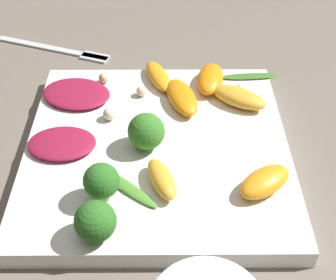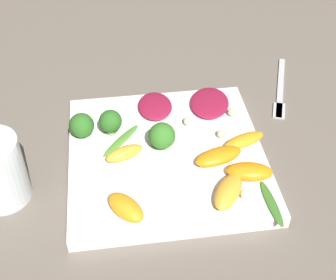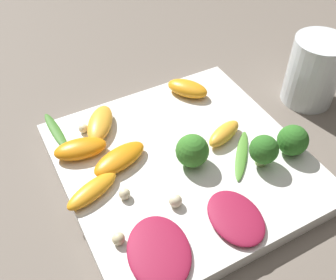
% 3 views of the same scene
% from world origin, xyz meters
% --- Properties ---
extents(ground_plane, '(2.40, 2.40, 0.00)m').
position_xyz_m(ground_plane, '(0.00, 0.00, 0.00)').
color(ground_plane, '#6B6056').
extents(plate, '(0.30, 0.30, 0.02)m').
position_xyz_m(plate, '(0.00, 0.00, 0.01)').
color(plate, white).
rests_on(plate, ground_plane).
extents(drinking_glass, '(0.08, 0.08, 0.11)m').
position_xyz_m(drinking_glass, '(-0.04, 0.25, 0.05)').
color(drinking_glass, white).
rests_on(drinking_glass, ground_plane).
extents(radicchio_leaf_0, '(0.08, 0.06, 0.01)m').
position_xyz_m(radicchio_leaf_0, '(0.11, 0.01, 0.03)').
color(radicchio_leaf_0, maroon).
rests_on(radicchio_leaf_0, plate).
extents(radicchio_leaf_1, '(0.10, 0.09, 0.01)m').
position_xyz_m(radicchio_leaf_1, '(0.11, -0.09, 0.03)').
color(radicchio_leaf_1, maroon).
rests_on(radicchio_leaf_1, plate).
extents(orange_segment_0, '(0.05, 0.08, 0.02)m').
position_xyz_m(orange_segment_0, '(-0.03, -0.08, 0.03)').
color(orange_segment_0, orange).
rests_on(orange_segment_0, plate).
extents(orange_segment_1, '(0.08, 0.07, 0.02)m').
position_xyz_m(orange_segment_1, '(-0.10, -0.07, 0.03)').
color(orange_segment_1, '#FCAD33').
rests_on(orange_segment_1, plate).
extents(orange_segment_2, '(0.05, 0.07, 0.02)m').
position_xyz_m(orange_segment_2, '(-0.07, -0.11, 0.03)').
color(orange_segment_2, orange).
rests_on(orange_segment_2, plate).
extents(orange_segment_3, '(0.07, 0.06, 0.02)m').
position_xyz_m(orange_segment_3, '(-0.11, 0.07, 0.03)').
color(orange_segment_3, orange).
rests_on(orange_segment_3, plate).
extents(orange_segment_4, '(0.05, 0.08, 0.02)m').
position_xyz_m(orange_segment_4, '(0.00, -0.12, 0.03)').
color(orange_segment_4, orange).
rests_on(orange_segment_4, plate).
extents(orange_segment_5, '(0.04, 0.06, 0.02)m').
position_xyz_m(orange_segment_5, '(-0.01, 0.07, 0.03)').
color(orange_segment_5, '#FCAD33').
rests_on(orange_segment_5, plate).
extents(broccoli_floret_0, '(0.04, 0.04, 0.04)m').
position_xyz_m(broccoli_floret_0, '(0.06, 0.13, 0.04)').
color(broccoli_floret_0, '#7A9E51').
rests_on(broccoli_floret_0, plate).
extents(broccoli_floret_1, '(0.04, 0.04, 0.04)m').
position_xyz_m(broccoli_floret_1, '(0.05, 0.08, 0.05)').
color(broccoli_floret_1, '#84AD5B').
rests_on(broccoli_floret_1, plate).
extents(broccoli_floret_2, '(0.04, 0.04, 0.04)m').
position_xyz_m(broccoli_floret_2, '(0.01, 0.01, 0.05)').
color(broccoli_floret_2, '#7A9E51').
rests_on(broccoli_floret_2, plate).
extents(arugula_sprig_0, '(0.08, 0.07, 0.00)m').
position_xyz_m(arugula_sprig_0, '(0.03, 0.07, 0.03)').
color(arugula_sprig_0, '#518E33').
rests_on(arugula_sprig_0, plate).
extents(arugula_sprig_1, '(0.08, 0.02, 0.00)m').
position_xyz_m(arugula_sprig_1, '(-0.13, -0.13, 0.02)').
color(arugula_sprig_1, '#3D7528').
rests_on(arugula_sprig_1, plate).
extents(macadamia_nut_0, '(0.01, 0.01, 0.01)m').
position_xyz_m(macadamia_nut_0, '(0.02, -0.09, 0.03)').
color(macadamia_nut_0, beige).
rests_on(macadamia_nut_0, plate).
extents(macadamia_nut_1, '(0.02, 0.02, 0.02)m').
position_xyz_m(macadamia_nut_1, '(0.06, -0.04, 0.03)').
color(macadamia_nut_1, beige).
rests_on(macadamia_nut_1, plate).
extents(macadamia_nut_2, '(0.01, 0.01, 0.01)m').
position_xyz_m(macadamia_nut_2, '(0.07, -0.12, 0.03)').
color(macadamia_nut_2, beige).
rests_on(macadamia_nut_2, plate).
extents(macadamia_nut_3, '(0.01, 0.01, 0.01)m').
position_xyz_m(macadamia_nut_3, '(-0.11, -0.10, 0.03)').
color(macadamia_nut_3, beige).
rests_on(macadamia_nut_3, plate).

